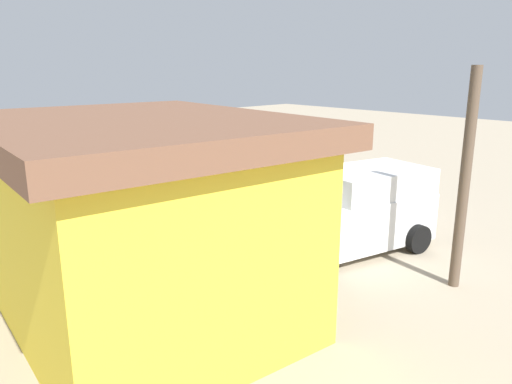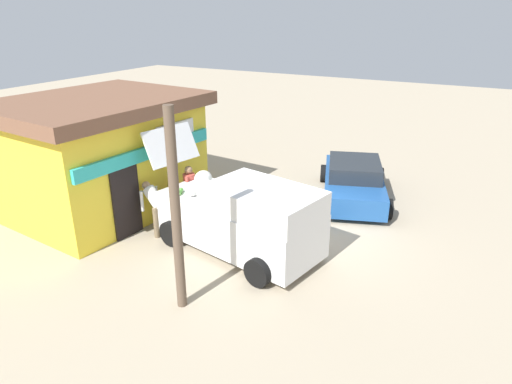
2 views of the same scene
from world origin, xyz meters
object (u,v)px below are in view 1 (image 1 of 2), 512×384
vendor_standing (250,222)px  delivery_van (347,212)px  unloaded_banana_pile (241,267)px  parked_sedan (254,181)px  storefront_bar (142,220)px  paint_bucket (192,231)px  customer_bending (275,244)px

vendor_standing → delivery_van: bearing=-111.5°
unloaded_banana_pile → parked_sedan: bearing=-45.2°
storefront_bar → delivery_van: storefront_bar is taller
storefront_bar → parked_sedan: size_ratio=1.32×
delivery_van → paint_bucket: size_ratio=14.10×
parked_sedan → paint_bucket: bearing=113.8°
storefront_bar → delivery_van: 5.11m
parked_sedan → paint_bucket: (-1.58, 3.58, -0.42)m
customer_bending → paint_bucket: size_ratio=3.98×
customer_bending → paint_bucket: bearing=-7.6°
storefront_bar → unloaded_banana_pile: 2.80m
paint_bucket → storefront_bar: bearing=133.5°
customer_bending → paint_bucket: (3.38, -0.45, -0.70)m
storefront_bar → paint_bucket: size_ratio=16.82×
parked_sedan → customer_bending: size_ratio=3.19×
delivery_van → unloaded_banana_pile: size_ratio=5.27×
customer_bending → storefront_bar: bearing=75.9°
parked_sedan → customer_bending: customer_bending is taller
storefront_bar → paint_bucket: storefront_bar is taller
storefront_bar → parked_sedan: (4.35, -6.49, -1.16)m
unloaded_banana_pile → paint_bucket: unloaded_banana_pile is taller
paint_bucket → customer_bending: bearing=172.4°
customer_bending → paint_bucket: customer_bending is taller
customer_bending → delivery_van: bearing=-84.8°
delivery_van → customer_bending: (-0.23, 2.56, -0.07)m
vendor_standing → paint_bucket: (2.28, -0.10, -0.79)m
paint_bucket → vendor_standing: bearing=177.4°
delivery_van → vendor_standing: delivery_van is taller
paint_bucket → unloaded_banana_pile: bearing=166.8°
storefront_bar → delivery_van: (-0.38, -5.03, -0.81)m
vendor_standing → paint_bucket: size_ratio=4.67×
storefront_bar → unloaded_banana_pile: size_ratio=6.29×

